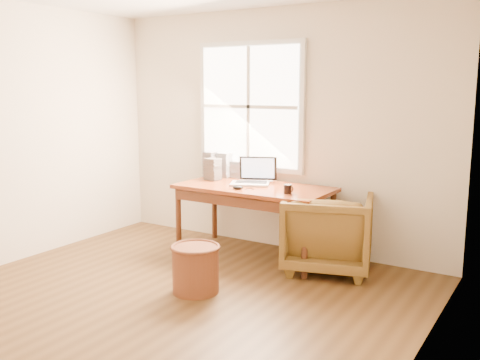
{
  "coord_description": "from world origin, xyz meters",
  "views": [
    {
      "loc": [
        2.74,
        -2.91,
        1.77
      ],
      "look_at": [
        -0.08,
        1.65,
        0.83
      ],
      "focal_mm": 40.0,
      "sensor_mm": 36.0,
      "label": 1
    }
  ],
  "objects_px": {
    "coffee_mug": "(288,189)",
    "cd_stack_a": "(225,165)",
    "desk": "(254,188)",
    "wicker_stool": "(196,269)",
    "armchair": "(328,232)",
    "laptop": "(250,170)"
  },
  "relations": [
    {
      "from": "coffee_mug",
      "to": "armchair",
      "type": "bearing_deg",
      "value": 30.08
    },
    {
      "from": "armchair",
      "to": "laptop",
      "type": "bearing_deg",
      "value": -19.29
    },
    {
      "from": "laptop",
      "to": "desk",
      "type": "bearing_deg",
      "value": -53.98
    },
    {
      "from": "desk",
      "to": "wicker_stool",
      "type": "bearing_deg",
      "value": -86.03
    },
    {
      "from": "desk",
      "to": "laptop",
      "type": "relative_size",
      "value": 3.63
    },
    {
      "from": "armchair",
      "to": "coffee_mug",
      "type": "relative_size",
      "value": 9.52
    },
    {
      "from": "desk",
      "to": "wicker_stool",
      "type": "xyz_separation_m",
      "value": [
        0.08,
        -1.15,
        -0.53
      ]
    },
    {
      "from": "desk",
      "to": "coffee_mug",
      "type": "bearing_deg",
      "value": -19.16
    },
    {
      "from": "armchair",
      "to": "cd_stack_a",
      "type": "distance_m",
      "value": 1.52
    },
    {
      "from": "wicker_stool",
      "to": "cd_stack_a",
      "type": "relative_size",
      "value": 1.46
    },
    {
      "from": "wicker_stool",
      "to": "coffee_mug",
      "type": "bearing_deg",
      "value": 68.49
    },
    {
      "from": "desk",
      "to": "armchair",
      "type": "relative_size",
      "value": 1.92
    },
    {
      "from": "armchair",
      "to": "cd_stack_a",
      "type": "relative_size",
      "value": 3.0
    },
    {
      "from": "laptop",
      "to": "wicker_stool",
      "type": "bearing_deg",
      "value": -106.84
    },
    {
      "from": "coffee_mug",
      "to": "cd_stack_a",
      "type": "height_order",
      "value": "cd_stack_a"
    },
    {
      "from": "armchair",
      "to": "cd_stack_a",
      "type": "bearing_deg",
      "value": -28.45
    },
    {
      "from": "wicker_stool",
      "to": "laptop",
      "type": "relative_size",
      "value": 0.92
    },
    {
      "from": "wicker_stool",
      "to": "cd_stack_a",
      "type": "bearing_deg",
      "value": 114.04
    },
    {
      "from": "coffee_mug",
      "to": "wicker_stool",
      "type": "bearing_deg",
      "value": -105.41
    },
    {
      "from": "desk",
      "to": "wicker_stool",
      "type": "relative_size",
      "value": 3.95
    },
    {
      "from": "wicker_stool",
      "to": "laptop",
      "type": "bearing_deg",
      "value": 97.71
    },
    {
      "from": "coffee_mug",
      "to": "cd_stack_a",
      "type": "distance_m",
      "value": 1.13
    }
  ]
}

